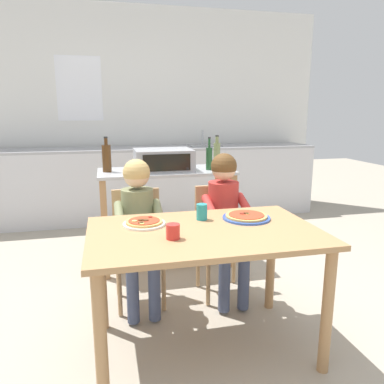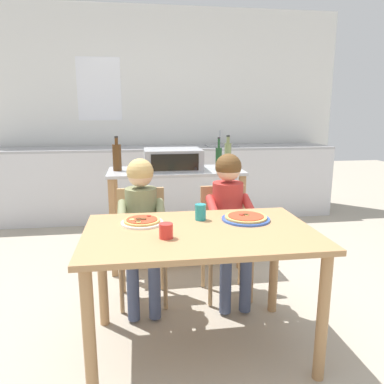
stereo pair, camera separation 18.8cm
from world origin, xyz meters
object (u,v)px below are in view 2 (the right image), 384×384
(bottle_dark_olive_oil, at_px, (228,154))
(bottle_slim_sauce, at_px, (117,157))
(child_in_red_shirt, at_px, (229,211))
(pizza_plate_blue_rimmed, at_px, (246,218))
(drinking_cup_red, at_px, (166,231))
(bottle_tall_green_wine, at_px, (219,158))
(dining_table, at_px, (200,248))
(dining_chair_right, at_px, (225,232))
(drinking_cup_teal, at_px, (200,212))
(kitchen_island_cart, at_px, (176,201))
(pizza_plate_white, at_px, (142,221))
(child_in_olive_shirt, at_px, (141,216))
(dining_chair_left, at_px, (142,236))
(toaster_oven, at_px, (173,159))

(bottle_dark_olive_oil, bearing_deg, bottle_slim_sauce, -174.21)
(child_in_red_shirt, xyz_separation_m, pizza_plate_blue_rimmed, (-0.00, -0.40, 0.07))
(pizza_plate_blue_rimmed, xyz_separation_m, drinking_cup_red, (-0.50, -0.25, 0.03))
(bottle_tall_green_wine, xyz_separation_m, dining_table, (-0.37, -1.23, -0.35))
(dining_table, xyz_separation_m, dining_chair_right, (0.31, 0.67, -0.15))
(bottle_tall_green_wine, xyz_separation_m, dining_chair_right, (-0.07, -0.56, -0.49))
(dining_table, xyz_separation_m, drinking_cup_teal, (0.04, 0.19, 0.15))
(bottle_slim_sauce, distance_m, dining_chair_right, 1.16)
(kitchen_island_cart, bearing_deg, pizza_plate_white, -105.48)
(bottle_tall_green_wine, bearing_deg, drinking_cup_red, -113.03)
(pizza_plate_blue_rimmed, bearing_deg, drinking_cup_teal, 170.68)
(pizza_plate_blue_rimmed, bearing_deg, drinking_cup_red, -153.11)
(bottle_slim_sauce, xyz_separation_m, dining_table, (0.50, -1.32, -0.36))
(bottle_tall_green_wine, relative_size, drinking_cup_red, 3.66)
(bottle_slim_sauce, distance_m, child_in_olive_shirt, 0.86)
(bottle_slim_sauce, bearing_deg, bottle_dark_olive_oil, 5.79)
(pizza_plate_white, bearing_deg, drinking_cup_red, -66.13)
(kitchen_island_cart, distance_m, child_in_red_shirt, 0.82)
(dining_table, bearing_deg, bottle_slim_sauce, 110.83)
(dining_chair_right, bearing_deg, kitchen_island_cart, 115.57)
(bottle_slim_sauce, height_order, child_in_olive_shirt, bottle_slim_sauce)
(kitchen_island_cart, relative_size, child_in_red_shirt, 1.11)
(bottle_slim_sauce, height_order, pizza_plate_blue_rimmed, bottle_slim_sauce)
(bottle_slim_sauce, xyz_separation_m, dining_chair_left, (0.19, -0.66, -0.51))
(bottle_slim_sauce, height_order, pizza_plate_white, bottle_slim_sauce)
(kitchen_island_cart, distance_m, dining_chair_left, 0.72)
(pizza_plate_blue_rimmed, bearing_deg, pizza_plate_white, 178.39)
(drinking_cup_teal, bearing_deg, drinking_cup_red, -127.78)
(bottle_dark_olive_oil, xyz_separation_m, pizza_plate_white, (-0.82, -1.26, -0.24))
(dining_chair_right, bearing_deg, bottle_tall_green_wine, 83.17)
(bottle_tall_green_wine, bearing_deg, toaster_oven, 170.00)
(toaster_oven, xyz_separation_m, bottle_dark_olive_oil, (0.53, 0.13, 0.03))
(bottle_slim_sauce, height_order, dining_chair_left, bottle_slim_sauce)
(child_in_olive_shirt, distance_m, drinking_cup_teal, 0.51)
(pizza_plate_blue_rimmed, bearing_deg, dining_chair_right, 90.00)
(toaster_oven, xyz_separation_m, dining_table, (0.02, -1.30, -0.33))
(drinking_cup_red, bearing_deg, dining_table, 28.00)
(toaster_oven, height_order, bottle_slim_sauce, bottle_slim_sauce)
(bottle_dark_olive_oil, xyz_separation_m, bottle_tall_green_wine, (-0.13, -0.20, -0.01))
(bottle_dark_olive_oil, bearing_deg, toaster_oven, -166.53)
(bottle_slim_sauce, xyz_separation_m, drinking_cup_teal, (0.54, -1.13, -0.21))
(kitchen_island_cart, height_order, pizza_plate_white, kitchen_island_cart)
(bottle_dark_olive_oil, bearing_deg, pizza_plate_white, -122.97)
(kitchen_island_cart, xyz_separation_m, bottle_tall_green_wine, (0.37, -0.07, 0.39))
(child_in_olive_shirt, xyz_separation_m, drinking_cup_teal, (0.35, -0.36, 0.11))
(child_in_red_shirt, distance_m, drinking_cup_red, 0.83)
(bottle_dark_olive_oil, distance_m, drinking_cup_red, 1.70)
(kitchen_island_cart, xyz_separation_m, bottle_slim_sauce, (-0.50, 0.02, 0.41))
(bottle_dark_olive_oil, relative_size, pizza_plate_blue_rimmed, 1.00)
(kitchen_island_cart, distance_m, dining_table, 1.31)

